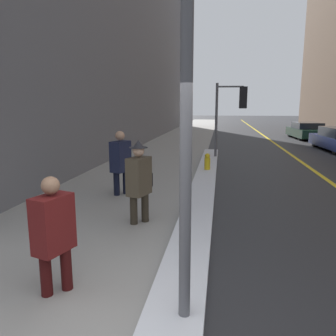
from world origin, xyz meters
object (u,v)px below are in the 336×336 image
traffic_light_near (234,105)px  pedestrian_with_shoulder_bag (139,179)px  lamp_post (187,0)px  pedestrian_in_glasses (121,160)px  parked_car_dark_green (306,131)px  pedestrian_trailing (53,230)px  fire_hydrant (207,164)px

traffic_light_near → pedestrian_with_shoulder_bag: 8.68m
pedestrian_with_shoulder_bag → lamp_post: bearing=39.8°
traffic_light_near → pedestrian_in_glasses: 7.16m
parked_car_dark_green → traffic_light_near: bearing=148.2°
traffic_light_near → parked_car_dark_green: bearing=56.0°
pedestrian_trailing → parked_car_dark_green: pedestrian_trailing is taller
traffic_light_near → pedestrian_in_glasses: traffic_light_near is taller
lamp_post → fire_hydrant: size_ratio=7.74×
traffic_light_near → pedestrian_with_shoulder_bag: size_ratio=1.96×
traffic_light_near → pedestrian_with_shoulder_bag: traffic_light_near is taller
pedestrian_with_shoulder_bag → pedestrian_in_glasses: bearing=-135.9°
lamp_post → pedestrian_in_glasses: size_ratio=3.24×
parked_car_dark_green → fire_hydrant: (-6.45, -13.50, -0.21)m
lamp_post → pedestrian_with_shoulder_bag: bearing=112.3°
traffic_light_near → parked_car_dark_green: 11.82m
pedestrian_with_shoulder_bag → parked_car_dark_green: (7.56, 18.61, -0.34)m
pedestrian_with_shoulder_bag → pedestrian_in_glasses: pedestrian_in_glasses is taller
traffic_light_near → pedestrian_trailing: size_ratio=2.19×
pedestrian_in_glasses → fire_hydrant: bearing=163.7°
pedestrian_in_glasses → parked_car_dark_green: pedestrian_in_glasses is taller
lamp_post → traffic_light_near: lamp_post is taller
pedestrian_in_glasses → fire_hydrant: (2.10, 3.14, -0.58)m
lamp_post → pedestrian_with_shoulder_bag: size_ratio=3.28×
lamp_post → pedestrian_in_glasses: 5.86m
fire_hydrant → pedestrian_trailing: bearing=-101.2°
pedestrian_with_shoulder_bag → traffic_light_near: bearing=-176.3°
lamp_post → traffic_light_near: (0.83, 11.27, -0.88)m
traffic_light_near → pedestrian_with_shoulder_bag: (-2.04, -8.31, -1.43)m
pedestrian_with_shoulder_bag → parked_car_dark_green: size_ratio=0.38×
lamp_post → fire_hydrant: lamp_post is taller
pedestrian_trailing → traffic_light_near: bearing=-175.2°
fire_hydrant → pedestrian_with_shoulder_bag: bearing=-102.3°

